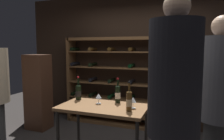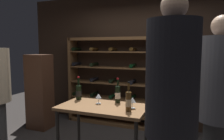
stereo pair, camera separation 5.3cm
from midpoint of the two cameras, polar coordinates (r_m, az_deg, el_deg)
name	(u,v)px [view 2 (the right image)]	position (r m, az deg, el deg)	size (l,w,h in m)	color
back_wall	(142,60)	(4.49, 8.23, 2.62)	(5.20, 0.10, 2.73)	#332319
wine_rack	(123,83)	(4.43, 3.20, -3.37)	(2.43, 0.32, 1.84)	brown
tasting_table	(103,113)	(2.93, -1.96, -11.31)	(1.17, 0.65, 0.85)	brown
person_guest_khaki	(171,106)	(1.87, 16.34, -9.24)	(0.43, 0.43, 2.07)	black
person_host_in_suit	(219,98)	(2.59, 27.10, -6.74)	(0.43, 0.43, 1.97)	#2D2D2D
display_cabinet	(40,92)	(4.54, -18.43, -5.51)	(0.44, 0.36, 1.49)	#4C2D1E
wine_bottle_gold_foil	(79,92)	(3.25, -8.44, -5.72)	(0.09, 0.09, 0.35)	black
wine_bottle_amber_reserve	(129,101)	(2.65, 5.01, -8.13)	(0.07, 0.07, 0.37)	#4C3314
wine_bottle_green_slim	(118,94)	(3.03, 2.04, -6.34)	(0.08, 0.08, 0.35)	black
wine_glass_stemmed_right	(133,100)	(2.78, 6.10, -8.06)	(0.08, 0.08, 0.15)	silver
wine_glass_stemmed_center	(98,96)	(3.00, -3.13, -7.03)	(0.08, 0.08, 0.14)	silver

